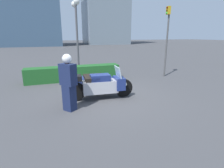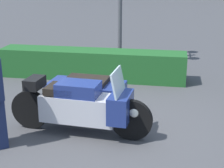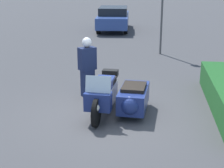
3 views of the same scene
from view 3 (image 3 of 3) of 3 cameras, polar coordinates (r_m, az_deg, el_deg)
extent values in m
plane|color=#424244|center=(8.67, -0.37, -5.51)|extent=(160.00, 160.00, 0.00)
cylinder|color=black|center=(8.04, -2.63, -4.80)|extent=(0.69, 0.15, 0.69)
cylinder|color=black|center=(9.68, -0.15, -0.81)|extent=(0.69, 0.15, 0.69)
cylinder|color=black|center=(8.92, 3.65, -3.01)|extent=(0.54, 0.14, 0.54)
cube|color=#B7B7BC|center=(8.81, -1.28, -1.88)|extent=(1.29, 0.56, 0.45)
cube|color=navy|center=(8.71, -1.29, 0.14)|extent=(0.72, 0.49, 0.24)
cube|color=black|center=(8.98, -0.90, 0.56)|extent=(0.53, 0.48, 0.12)
cube|color=navy|center=(8.13, -2.35, -2.93)|extent=(0.36, 0.65, 0.44)
cube|color=silver|center=(8.03, -2.31, -0.05)|extent=(0.16, 0.62, 0.40)
sphere|color=white|center=(7.95, -2.72, -3.96)|extent=(0.18, 0.18, 0.18)
cube|color=navy|center=(8.82, 3.62, -2.28)|extent=(1.47, 0.78, 0.50)
sphere|color=navy|center=(8.25, 3.07, -3.53)|extent=(0.47, 0.48, 0.47)
cube|color=black|center=(8.72, 3.66, -0.49)|extent=(0.82, 0.63, 0.09)
cube|color=black|center=(9.42, -0.29, 1.84)|extent=(0.27, 0.44, 0.18)
cube|color=#192347|center=(10.03, -4.05, 0.20)|extent=(0.43, 0.44, 0.81)
cube|color=#192347|center=(9.83, -4.15, 4.25)|extent=(0.52, 0.55, 0.64)
sphere|color=tan|center=(9.74, -4.20, 6.72)|extent=(0.22, 0.22, 0.22)
sphere|color=white|center=(9.73, -4.21, 6.94)|extent=(0.28, 0.28, 0.28)
cylinder|color=#4C4C4C|center=(15.42, 8.27, 11.05)|extent=(0.09, 0.09, 3.34)
cube|color=#2D478C|center=(22.26, 0.23, 10.62)|extent=(4.83, 2.17, 0.68)
cube|color=black|center=(22.19, 0.23, 12.10)|extent=(2.56, 1.88, 0.47)
cylinder|color=black|center=(23.81, -1.59, 10.26)|extent=(0.64, 0.26, 0.63)
cylinder|color=black|center=(23.72, 2.45, 10.22)|extent=(0.64, 0.26, 0.63)
cylinder|color=black|center=(20.92, -2.28, 9.21)|extent=(0.64, 0.26, 0.63)
cylinder|color=black|center=(20.82, 2.30, 9.17)|extent=(0.64, 0.26, 0.63)
camera|label=1|loc=(12.16, -29.11, 10.07)|focal=28.00mm
camera|label=2|loc=(9.27, -36.68, 9.45)|focal=55.00mm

